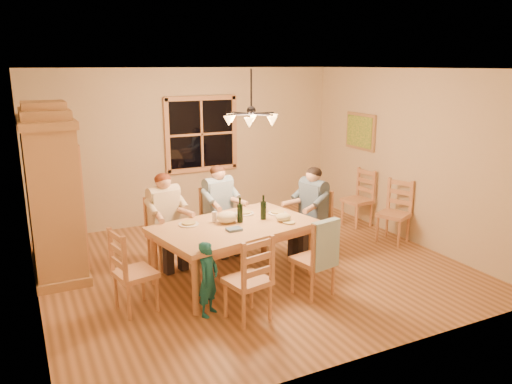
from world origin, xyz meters
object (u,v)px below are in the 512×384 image
chandelier (251,118)px  chair_spare_front (393,224)px  adult_slate_man (313,201)px  chair_far_left (166,246)px  chair_near_right (313,271)px  chair_end_right (311,236)px  child (208,279)px  wine_bottle_b (263,207)px  armoire (53,197)px  chair_end_left (136,286)px  chair_far_right (219,233)px  chair_near_left (248,293)px  adult_woman (165,209)px  dining_table (235,231)px  adult_plaid_man (219,198)px  wine_bottle_a (240,210)px  chair_spare_back (357,209)px

chandelier → chair_spare_front: 3.03m
adult_slate_man → chair_spare_front: bearing=-104.6°
chair_far_left → adult_slate_man: size_ratio=1.13×
chair_near_right → chair_end_right: size_ratio=1.00×
chair_end_right → child: bearing=105.4°
chandelier → wine_bottle_b: size_ratio=2.33×
armoire → chair_end_left: bearing=-66.5°
armoire → chair_far_left: armoire is taller
chair_far_right → chair_near_left: (-0.49, -2.03, 0.00)m
chair_far_right → adult_woman: adult_woman is taller
dining_table → adult_woman: bearing=129.6°
chair_end_left → adult_plaid_man: bearing=118.0°
chandelier → child: 2.20m
chair_near_right → adult_plaid_man: adult_plaid_man is taller
adult_plaid_man → wine_bottle_a: 0.96m
dining_table → chair_near_right: chair_near_right is taller
chair_far_left → chair_spare_back: (3.51, 0.31, 0.00)m
armoire → dining_table: size_ratio=1.04×
adult_woman → chair_spare_back: bearing=173.4°
dining_table → wine_bottle_a: wine_bottle_a is taller
chandelier → child: (-1.03, -1.03, -1.64)m
chandelier → chair_near_right: (0.30, -1.11, -1.77)m
chair_spare_front → chandelier: bearing=63.7°
chair_end_left → child: (0.71, -0.46, 0.13)m
chair_end_right → child: (-2.01, -1.02, 0.13)m
dining_table → chandelier: bearing=37.0°
wine_bottle_a → chair_end_left: bearing=-167.2°
chair_near_left → chair_spare_back: (3.13, 2.16, 0.00)m
chair_far_left → chandelier: bearing=141.6°
chandelier → wine_bottle_b: 1.18m
dining_table → chair_far_left: size_ratio=2.23×
chair_far_left → chair_near_right: bearing=117.9°
chair_end_right → child: chair_end_right is taller
chair_near_right → child: size_ratio=1.14×
dining_table → adult_plaid_man: adult_plaid_man is taller
chair_near_left → adult_plaid_man: adult_plaid_man is taller
wine_bottle_b → adult_slate_man: bearing=15.2°
adult_woman → adult_slate_man: 2.11m
armoire → child: armoire is taller
chair_far_right → child: 1.94m
dining_table → chair_far_right: size_ratio=2.23×
wine_bottle_b → chandelier: bearing=100.9°
armoire → adult_slate_man: bearing=-16.5°
chair_spare_front → adult_slate_man: bearing=62.6°
chair_far_right → chair_spare_front: same height
adult_plaid_man → chair_far_right: bearing=-11.7°
dining_table → chair_end_left: size_ratio=2.23×
chair_far_right → chair_spare_front: bearing=151.5°
wine_bottle_a → wine_bottle_b: 0.33m
dining_table → wine_bottle_a: bearing=26.5°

